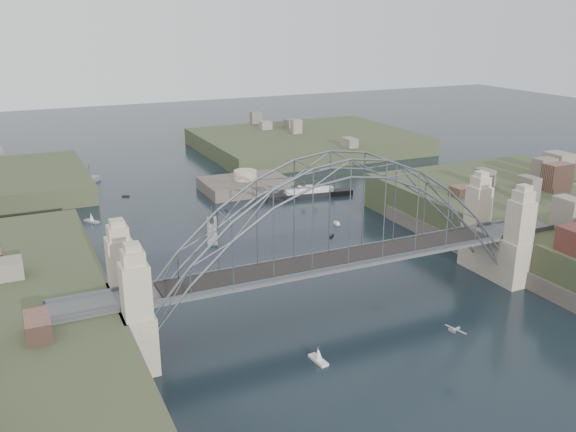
# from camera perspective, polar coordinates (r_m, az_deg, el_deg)

# --- Properties ---
(ground) EXTENTS (500.00, 500.00, 0.00)m
(ground) POSITION_cam_1_polar(r_m,az_deg,el_deg) (97.39, 4.54, -8.61)
(ground) COLOR black
(ground) RESTS_ON ground
(bridge) EXTENTS (84.00, 13.80, 24.60)m
(bridge) POSITION_cam_1_polar(r_m,az_deg,el_deg) (92.52, 4.73, -1.77)
(bridge) COLOR #505052
(bridge) RESTS_ON ground
(headland_ne) EXTENTS (70.00, 55.00, 9.50)m
(headland_ne) POSITION_cam_1_polar(r_m,az_deg,el_deg) (212.02, 1.71, 6.42)
(headland_ne) COLOR #394126
(headland_ne) RESTS_ON ground
(fort_island) EXTENTS (22.00, 16.00, 9.40)m
(fort_island) POSITION_cam_1_polar(r_m,az_deg,el_deg) (161.71, -3.96, 2.27)
(fort_island) COLOR #534A42
(fort_island) RESTS_ON ground
(naval_cruiser_near) EXTENTS (6.78, 15.90, 4.80)m
(naval_cruiser_near) POSITION_cam_1_polar(r_m,az_deg,el_deg) (130.31, -7.06, -1.27)
(naval_cruiser_near) COLOR gray
(naval_cruiser_near) RESTS_ON ground
(naval_cruiser_far) EXTENTS (13.02, 13.37, 5.54)m
(naval_cruiser_far) POSITION_cam_1_polar(r_m,az_deg,el_deg) (173.92, -18.89, 2.87)
(naval_cruiser_far) COLOR gray
(naval_cruiser_far) RESTS_ON ground
(ocean_liner) EXTENTS (22.89, 6.14, 5.57)m
(ocean_liner) POSITION_cam_1_polar(r_m,az_deg,el_deg) (155.21, 2.00, 2.08)
(ocean_liner) COLOR black
(ocean_liner) RESTS_ON ground
(aeroplane) EXTENTS (1.83, 3.25, 0.48)m
(aeroplane) POSITION_cam_1_polar(r_m,az_deg,el_deg) (83.92, 15.25, -10.17)
(aeroplane) COLOR #A4A5AB
(small_boat_a) EXTENTS (2.39, 0.93, 1.43)m
(small_boat_a) POSITION_cam_1_polar(r_m,az_deg,el_deg) (106.44, -8.16, -6.15)
(small_boat_a) COLOR silver
(small_boat_a) RESTS_ON ground
(small_boat_b) EXTENTS (1.67, 1.66, 0.45)m
(small_boat_b) POSITION_cam_1_polar(r_m,az_deg,el_deg) (127.73, 4.04, -1.87)
(small_boat_b) COLOR silver
(small_boat_b) RESTS_ON ground
(small_boat_c) EXTENTS (1.47, 3.49, 2.38)m
(small_boat_c) POSITION_cam_1_polar(r_m,az_deg,el_deg) (83.43, 2.83, -12.94)
(small_boat_c) COLOR silver
(small_boat_c) RESTS_ON ground
(small_boat_d) EXTENTS (1.06, 2.41, 1.43)m
(small_boat_d) POSITION_cam_1_polar(r_m,az_deg,el_deg) (134.97, 4.56, -0.71)
(small_boat_d) COLOR silver
(small_boat_d) RESTS_ON ground
(small_boat_e) EXTENTS (3.16, 4.10, 2.38)m
(small_boat_e) POSITION_cam_1_polar(r_m,az_deg,el_deg) (143.06, -17.80, -0.31)
(small_boat_e) COLOR silver
(small_boat_e) RESTS_ON ground
(small_boat_f) EXTENTS (0.72, 1.43, 0.45)m
(small_boat_f) POSITION_cam_1_polar(r_m,az_deg,el_deg) (144.88, -5.71, 0.53)
(small_boat_f) COLOR silver
(small_boat_f) RESTS_ON ground
(small_boat_h) EXTENTS (1.97, 1.33, 0.45)m
(small_boat_h) POSITION_cam_1_polar(r_m,az_deg,el_deg) (160.93, -14.85, 1.80)
(small_boat_h) COLOR silver
(small_boat_h) RESTS_ON ground
(small_boat_i) EXTENTS (2.64, 2.53, 0.45)m
(small_boat_i) POSITION_cam_1_polar(r_m,az_deg,el_deg) (127.23, 12.90, -2.38)
(small_boat_i) COLOR silver
(small_boat_i) RESTS_ON ground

